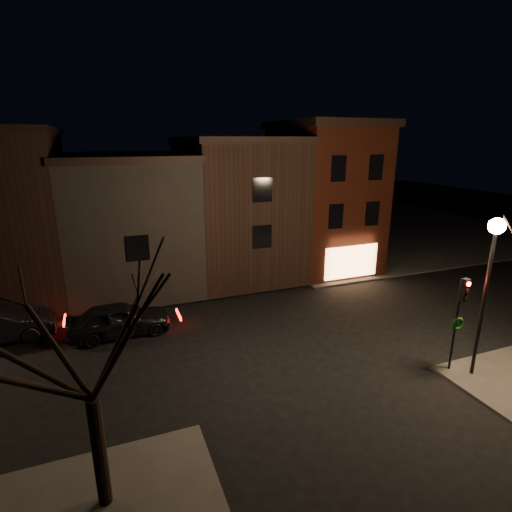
{
  "coord_description": "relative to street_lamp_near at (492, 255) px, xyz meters",
  "views": [
    {
      "loc": [
        -7.28,
        -16.23,
        9.38
      ],
      "look_at": [
        0.3,
        3.38,
        3.2
      ],
      "focal_mm": 28.0,
      "sensor_mm": 36.0,
      "label": 1
    }
  ],
  "objects": [
    {
      "name": "row_building_b",
      "position": [
        -11.95,
        16.5,
        -0.85
      ],
      "size": [
        7.8,
        10.3,
        8.4
      ],
      "color": "black",
      "rests_on": "ground"
    },
    {
      "name": "traffic_signal",
      "position": [
        -0.6,
        0.49,
        -2.37
      ],
      "size": [
        0.58,
        0.38,
        4.05
      ],
      "color": "black",
      "rests_on": "sidewalk_near_right"
    },
    {
      "name": "street_lamp_near",
      "position": [
        0.0,
        0.0,
        0.0
      ],
      "size": [
        0.6,
        0.6,
        6.48
      ],
      "color": "black",
      "rests_on": "sidewalk_near_right"
    },
    {
      "name": "ground",
      "position": [
        -6.2,
        6.0,
        -5.18
      ],
      "size": [
        120.0,
        120.0,
        0.0
      ],
      "primitive_type": "plane",
      "color": "black",
      "rests_on": "ground"
    },
    {
      "name": "parked_car_a",
      "position": [
        -13.29,
        8.99,
        -4.35
      ],
      "size": [
        4.96,
        2.15,
        1.67
      ],
      "primitive_type": "imported",
      "rotation": [
        0.0,
        0.0,
        1.61
      ],
      "color": "black",
      "rests_on": "ground"
    },
    {
      "name": "sidewalk_far_right",
      "position": [
        13.8,
        26.0,
        -5.12
      ],
      "size": [
        30.0,
        30.0,
        0.12
      ],
      "primitive_type": "cube",
      "color": "#2D2B28",
      "rests_on": "ground"
    },
    {
      "name": "row_building_a",
      "position": [
        -4.7,
        16.5,
        -0.34
      ],
      "size": [
        7.3,
        10.3,
        9.4
      ],
      "color": "black",
      "rests_on": "ground"
    },
    {
      "name": "corner_building",
      "position": [
        1.8,
        15.47,
        0.22
      ],
      "size": [
        6.5,
        8.5,
        10.5
      ],
      "color": "#3E150B",
      "rests_on": "ground"
    },
    {
      "name": "bare_tree_left",
      "position": [
        -14.2,
        -1.0,
        0.25
      ],
      "size": [
        5.6,
        5.6,
        7.5
      ],
      "color": "black",
      "rests_on": "sidewalk_near_left"
    }
  ]
}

